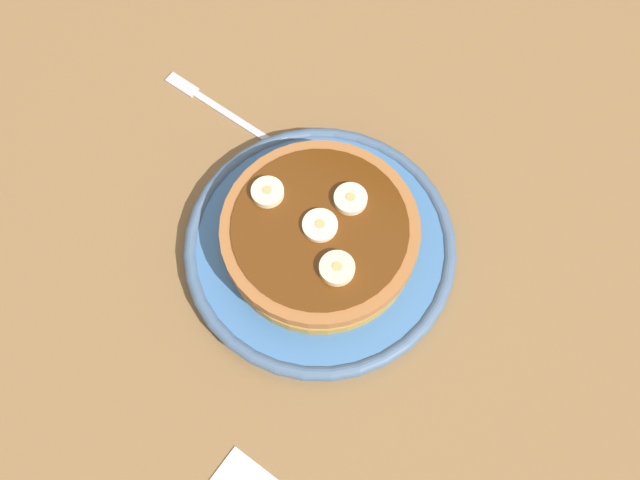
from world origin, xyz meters
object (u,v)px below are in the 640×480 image
object	(u,v)px
banana_slice_2	(350,199)
fork	(212,103)
pancake_stack	(321,237)
banana_slice_0	(316,227)
banana_slice_1	(268,192)
plate	(320,247)
banana_slice_3	(337,269)

from	to	relation	value
banana_slice_2	fork	xyz separation A→B (cm)	(5.26, 18.27, -5.60)
pancake_stack	banana_slice_0	world-z (taller)	banana_slice_0
pancake_stack	banana_slice_1	bearing A→B (deg)	83.95
pancake_stack	banana_slice_0	distance (cm)	2.13
banana_slice_0	fork	world-z (taller)	banana_slice_0
plate	banana_slice_1	bearing A→B (deg)	84.67
banana_slice_0	banana_slice_3	bearing A→B (deg)	-126.43
banana_slice_0	banana_slice_2	xyz separation A→B (cm)	(3.70, -1.28, 0.08)
plate	pancake_stack	size ratio (longest dim) A/B	1.40
plate	banana_slice_2	distance (cm)	5.93
banana_slice_2	banana_slice_3	xyz separation A→B (cm)	(-6.15, -2.04, 0.04)
pancake_stack	banana_slice_3	size ratio (longest dim) A/B	5.86
banana_slice_2	plate	bearing A→B (deg)	162.28
plate	pancake_stack	distance (cm)	2.56
banana_slice_0	banana_slice_3	world-z (taller)	banana_slice_3
plate	banana_slice_0	bearing A→B (deg)	146.58
plate	fork	size ratio (longest dim) A/B	1.88
banana_slice_2	fork	size ratio (longest dim) A/B	0.22
plate	banana_slice_3	xyz separation A→B (cm)	(-2.74, -3.13, 4.77)
banana_slice_2	banana_slice_3	distance (cm)	6.48
banana_slice_1	plate	bearing A→B (deg)	-95.33
plate	banana_slice_3	distance (cm)	6.33
banana_slice_0	banana_slice_2	world-z (taller)	banana_slice_2
fork	banana_slice_3	bearing A→B (deg)	-119.32
banana_slice_2	banana_slice_1	bearing A→B (deg)	113.97
plate	pancake_stack	xyz separation A→B (cm)	(-0.08, -0.14, 2.55)
pancake_stack	banana_slice_1	distance (cm)	6.01
plate	banana_slice_1	distance (cm)	7.23
banana_slice_1	banana_slice_0	bearing A→B (deg)	-98.69
plate	banana_slice_0	distance (cm)	4.66
pancake_stack	banana_slice_0	size ratio (longest dim) A/B	5.78
banana_slice_1	fork	xyz separation A→B (cm)	(8.15, 11.75, -5.62)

